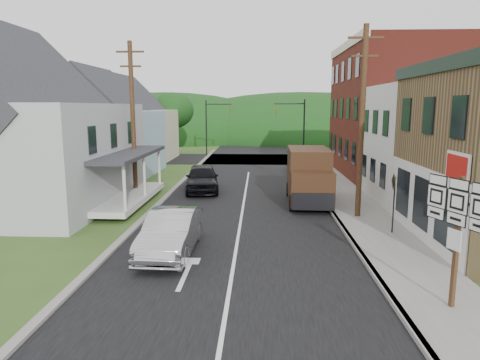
# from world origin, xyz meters

# --- Properties ---
(ground) EXTENTS (120.00, 120.00, 0.00)m
(ground) POSITION_xyz_m (0.00, 0.00, 0.00)
(ground) COLOR #2D4719
(ground) RESTS_ON ground
(road) EXTENTS (9.00, 90.00, 0.02)m
(road) POSITION_xyz_m (0.00, 10.00, 0.00)
(road) COLOR black
(road) RESTS_ON ground
(cross_road) EXTENTS (60.00, 9.00, 0.02)m
(cross_road) POSITION_xyz_m (0.00, 27.00, 0.00)
(cross_road) COLOR black
(cross_road) RESTS_ON ground
(sidewalk_right) EXTENTS (2.80, 55.00, 0.15)m
(sidewalk_right) POSITION_xyz_m (5.90, 8.00, 0.07)
(sidewalk_right) COLOR slate
(sidewalk_right) RESTS_ON ground
(curb_right) EXTENTS (0.20, 55.00, 0.15)m
(curb_right) POSITION_xyz_m (4.55, 8.00, 0.07)
(curb_right) COLOR slate
(curb_right) RESTS_ON ground
(curb_left) EXTENTS (0.30, 55.00, 0.12)m
(curb_left) POSITION_xyz_m (-4.65, 8.00, 0.06)
(curb_left) COLOR slate
(curb_left) RESTS_ON ground
(storefront_white) EXTENTS (8.00, 7.00, 6.50)m
(storefront_white) POSITION_xyz_m (11.30, 7.50, 3.25)
(storefront_white) COLOR silver
(storefront_white) RESTS_ON ground
(storefront_red) EXTENTS (8.00, 12.00, 10.00)m
(storefront_red) POSITION_xyz_m (11.30, 17.00, 5.00)
(storefront_red) COLOR maroon
(storefront_red) RESTS_ON ground
(house_gray) EXTENTS (10.20, 12.24, 8.35)m
(house_gray) POSITION_xyz_m (-12.00, 6.00, 4.23)
(house_gray) COLOR #ADB0B3
(house_gray) RESTS_ON ground
(house_blue) EXTENTS (7.14, 8.16, 7.28)m
(house_blue) POSITION_xyz_m (-11.00, 17.00, 3.69)
(house_blue) COLOR #99B8D0
(house_blue) RESTS_ON ground
(house_cream) EXTENTS (7.14, 8.16, 7.28)m
(house_cream) POSITION_xyz_m (-11.50, 26.00, 3.69)
(house_cream) COLOR beige
(house_cream) RESTS_ON ground
(utility_pole_right) EXTENTS (1.60, 0.26, 9.00)m
(utility_pole_right) POSITION_xyz_m (5.60, 3.50, 4.66)
(utility_pole_right) COLOR #472D19
(utility_pole_right) RESTS_ON ground
(utility_pole_left) EXTENTS (1.60, 0.26, 9.00)m
(utility_pole_left) POSITION_xyz_m (-6.50, 8.00, 4.66)
(utility_pole_left) COLOR #472D19
(utility_pole_left) RESTS_ON ground
(traffic_signal_right) EXTENTS (2.87, 0.20, 6.00)m
(traffic_signal_right) POSITION_xyz_m (4.30, 23.50, 3.76)
(traffic_signal_right) COLOR black
(traffic_signal_right) RESTS_ON ground
(traffic_signal_left) EXTENTS (2.87, 0.20, 6.00)m
(traffic_signal_left) POSITION_xyz_m (-4.30, 30.50, 3.76)
(traffic_signal_left) COLOR black
(traffic_signal_left) RESTS_ON ground
(tree_left_c) EXTENTS (5.80, 5.80, 8.41)m
(tree_left_c) POSITION_xyz_m (-19.00, 20.00, 5.94)
(tree_left_c) COLOR #382616
(tree_left_c) RESTS_ON ground
(tree_left_d) EXTENTS (4.80, 4.80, 6.94)m
(tree_left_d) POSITION_xyz_m (-9.00, 32.00, 4.88)
(tree_left_d) COLOR #382616
(tree_left_d) RESTS_ON ground
(forested_ridge) EXTENTS (90.00, 30.00, 16.00)m
(forested_ridge) POSITION_xyz_m (0.00, 55.00, 0.00)
(forested_ridge) COLOR black
(forested_ridge) RESTS_ON ground
(silver_sedan) EXTENTS (1.76, 4.81, 1.57)m
(silver_sedan) POSITION_xyz_m (-2.34, -1.78, 0.79)
(silver_sedan) COLOR #B1B0B5
(silver_sedan) RESTS_ON ground
(dark_sedan) EXTENTS (2.61, 5.17, 1.69)m
(dark_sedan) POSITION_xyz_m (-2.77, 9.88, 0.84)
(dark_sedan) COLOR black
(dark_sedan) RESTS_ON ground
(delivery_van) EXTENTS (2.37, 5.48, 3.03)m
(delivery_van) POSITION_xyz_m (3.60, 6.76, 1.53)
(delivery_van) COLOR #321C0D
(delivery_van) RESTS_ON ground
(route_sign_cluster) EXTENTS (0.79, 1.87, 3.47)m
(route_sign_cluster) POSITION_xyz_m (5.89, -5.98, 2.40)
(route_sign_cluster) COLOR #472D19
(route_sign_cluster) RESTS_ON sidewalk_right
(warning_sign) EXTENTS (0.13, 0.69, 2.51)m
(warning_sign) POSITION_xyz_m (6.40, 0.77, 1.76)
(warning_sign) COLOR black
(warning_sign) RESTS_ON sidewalk_right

